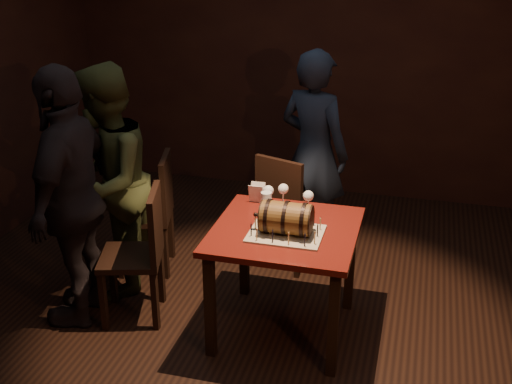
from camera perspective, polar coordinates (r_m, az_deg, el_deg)
room_shell at (r=3.84m, az=0.27°, el=5.88°), size 5.04×5.04×2.80m
pub_table at (r=4.08m, az=2.59°, el=-4.65°), size 0.90×0.90×0.75m
cake_board at (r=3.95m, az=2.68°, el=-3.72°), size 0.45×0.35×0.01m
barrel_cake at (r=3.90m, az=2.70°, el=-2.33°), size 0.37×0.21×0.21m
birthday_candles at (r=3.93m, az=2.69°, el=-3.11°), size 0.40×0.30×0.09m
wine_glass_left at (r=4.27m, az=1.10°, el=0.03°), size 0.07×0.07×0.16m
wine_glass_mid at (r=4.30m, az=2.44°, el=0.18°), size 0.07×0.07×0.16m
wine_glass_right at (r=4.20m, az=4.67°, el=-0.44°), size 0.07×0.07×0.16m
pint_of_ale at (r=4.20m, az=0.92°, el=-1.02°), size 0.07×0.07×0.15m
menu_card at (r=4.38m, az=0.08°, el=-0.10°), size 0.10×0.05×0.13m
chair_back at (r=4.91m, az=2.63°, el=-1.24°), size 0.51×0.51×0.93m
chair_left_rear at (r=4.95m, az=-9.02°, el=-1.30°), size 0.49×0.49×0.93m
chair_left_front at (r=4.35m, az=-10.10°, el=-4.92°), size 0.50×0.50×0.93m
person_back at (r=5.15m, az=5.15°, el=3.52°), size 0.71×0.60×1.66m
person_left_rear at (r=4.62m, az=-13.10°, el=0.79°), size 0.74×0.90×1.67m
person_left_front at (r=4.32m, az=-15.99°, el=-0.50°), size 0.52×1.06×1.75m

